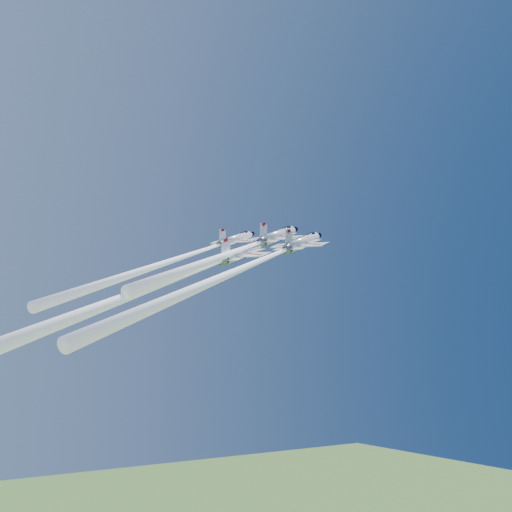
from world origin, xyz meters
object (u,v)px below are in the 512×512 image
jet_left (178,259)px  jet_slot (168,281)px  jet_right (242,268)px  jet_lead (237,251)px

jet_left → jet_slot: (-5.57, -8.92, -5.19)m
jet_slot → jet_right: bearing=35.5°
jet_left → jet_slot: bearing=-60.4°
jet_left → jet_right: bearing=-11.0°
jet_lead → jet_right: (-6.58, -12.57, -5.36)m
jet_right → jet_slot: bearing=-144.5°
jet_left → jet_right: 14.73m
jet_lead → jet_right: bearing=-56.1°
jet_right → jet_slot: size_ratio=0.99×
jet_lead → jet_slot: (-16.46, -7.76, -7.46)m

